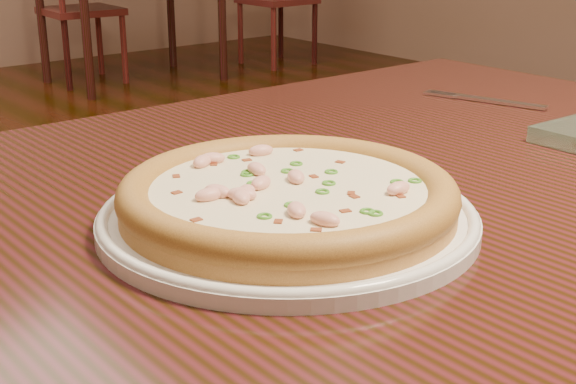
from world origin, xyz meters
TOP-DOWN VIEW (x-y plane):
  - hero_table at (-0.25, -0.36)m, footprint 1.20×0.80m
  - plate at (-0.37, -0.41)m, footprint 0.31×0.31m
  - pizza at (-0.37, -0.41)m, footprint 0.28×0.28m
  - fork at (0.13, -0.23)m, footprint 0.06×0.17m
  - chair_c at (1.31, 3.69)m, footprint 0.44×0.44m

SIDE VIEW (x-z plane):
  - chair_c at x=1.31m, z-range -0.04..0.91m
  - hero_table at x=-0.25m, z-range 0.28..1.03m
  - fork at x=0.13m, z-range 0.75..0.75m
  - plate at x=-0.37m, z-range 0.75..0.77m
  - pizza at x=-0.37m, z-range 0.76..0.79m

